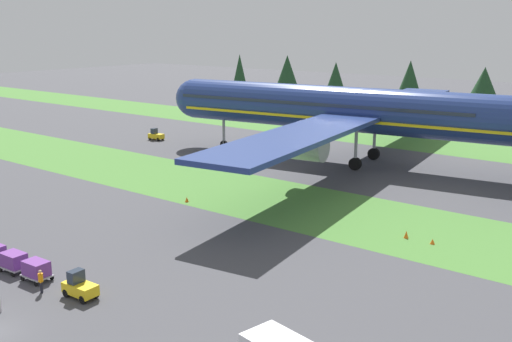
# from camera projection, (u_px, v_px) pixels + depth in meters

# --- Properties ---
(grass_strip_near) EXTENTS (320.00, 15.12, 0.01)m
(grass_strip_near) POSITION_uv_depth(u_px,v_px,m) (298.00, 205.00, 64.63)
(grass_strip_near) COLOR #4C8438
(grass_strip_near) RESTS_ON ground
(grass_strip_far) EXTENTS (320.00, 15.12, 0.01)m
(grass_strip_far) POSITION_uv_depth(u_px,v_px,m) (443.00, 145.00, 97.09)
(grass_strip_far) COLOR #4C8438
(grass_strip_far) RESTS_ON ground
(airliner) EXTENTS (59.03, 72.95, 21.15)m
(airliner) POSITION_uv_depth(u_px,v_px,m) (351.00, 109.00, 82.62)
(airliner) COLOR navy
(airliner) RESTS_ON ground
(baggage_tug) EXTENTS (2.65, 1.40, 1.97)m
(baggage_tug) POSITION_uv_depth(u_px,v_px,m) (80.00, 287.00, 42.38)
(baggage_tug) COLOR yellow
(baggage_tug) RESTS_ON ground
(cargo_dolly_lead) EXTENTS (2.26, 1.59, 1.55)m
(cargo_dolly_lead) POSITION_uv_depth(u_px,v_px,m) (36.00, 269.00, 45.19)
(cargo_dolly_lead) COLOR #A3A3A8
(cargo_dolly_lead) RESTS_ON ground
(cargo_dolly_second) EXTENTS (2.26, 1.59, 1.55)m
(cargo_dolly_second) POSITION_uv_depth(u_px,v_px,m) (14.00, 261.00, 46.82)
(cargo_dolly_second) COLOR #A3A3A8
(cargo_dolly_second) RESTS_ON ground
(pushback_tractor) EXTENTS (2.75, 1.64, 1.97)m
(pushback_tractor) POSITION_uv_depth(u_px,v_px,m) (156.00, 135.00, 101.16)
(pushback_tractor) COLOR yellow
(pushback_tractor) RESTS_ON ground
(ground_crew_marshaller) EXTENTS (0.47, 0.38, 1.74)m
(ground_crew_marshaller) POSITION_uv_depth(u_px,v_px,m) (41.00, 280.00, 43.12)
(ground_crew_marshaller) COLOR black
(ground_crew_marshaller) RESTS_ON ground
(taxiway_marker_0) EXTENTS (0.44, 0.44, 0.47)m
(taxiway_marker_0) POSITION_uv_depth(u_px,v_px,m) (432.00, 241.00, 52.91)
(taxiway_marker_0) COLOR orange
(taxiway_marker_0) RESTS_ON ground
(taxiway_marker_1) EXTENTS (0.44, 0.44, 0.56)m
(taxiway_marker_1) POSITION_uv_depth(u_px,v_px,m) (187.00, 199.00, 65.57)
(taxiway_marker_1) COLOR orange
(taxiway_marker_1) RESTS_ON ground
(taxiway_marker_2) EXTENTS (0.44, 0.44, 0.68)m
(taxiway_marker_2) POSITION_uv_depth(u_px,v_px,m) (406.00, 234.00, 54.38)
(taxiway_marker_2) COLOR orange
(taxiway_marker_2) RESTS_ON ground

